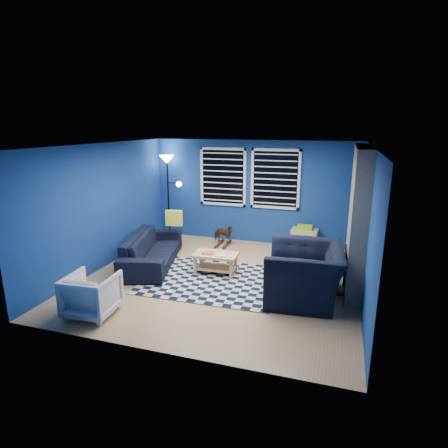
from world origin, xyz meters
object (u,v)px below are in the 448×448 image
(armchair_big, at_px, (304,273))
(rocking_horse, at_px, (223,234))
(tv, at_px, (360,195))
(floor_lamp, at_px, (168,171))
(sofa, at_px, (152,249))
(armchair_bent, at_px, (92,295))
(cabinet, at_px, (304,239))
(coffee_table, at_px, (216,259))

(armchair_big, relative_size, rocking_horse, 2.68)
(tv, distance_m, floor_lamp, 4.59)
(sofa, xyz_separation_m, floor_lamp, (-0.52, 1.93, 1.40))
(sofa, bearing_deg, rocking_horse, -46.05)
(rocking_horse, height_order, floor_lamp, floor_lamp)
(rocking_horse, bearing_deg, armchair_bent, 172.78)
(cabinet, height_order, floor_lamp, floor_lamp)
(cabinet, distance_m, floor_lamp, 3.74)
(tv, distance_m, coffee_table, 3.35)
(armchair_big, relative_size, floor_lamp, 0.66)
(coffee_table, bearing_deg, sofa, 177.35)
(armchair_bent, distance_m, coffee_table, 2.50)
(cabinet, bearing_deg, tv, -8.82)
(armchair_big, height_order, rocking_horse, armchair_big)
(armchair_bent, bearing_deg, rocking_horse, -107.07)
(armchair_big, xyz_separation_m, rocking_horse, (-2.17, 2.33, -0.16))
(coffee_table, relative_size, cabinet, 1.42)
(armchair_big, relative_size, armchair_bent, 1.92)
(tv, relative_size, rocking_horse, 1.92)
(sofa, bearing_deg, armchair_bent, 169.38)
(tv, xyz_separation_m, cabinet, (-1.13, 0.25, -1.14))
(sofa, distance_m, armchair_bent, 2.22)
(coffee_table, bearing_deg, armchair_big, -18.78)
(sofa, bearing_deg, armchair_big, -116.33)
(tv, height_order, floor_lamp, floor_lamp)
(tv, bearing_deg, armchair_bent, -135.01)
(tv, bearing_deg, rocking_horse, -179.59)
(armchair_bent, bearing_deg, cabinet, -128.18)
(sofa, xyz_separation_m, cabinet, (2.93, 1.94, -0.07))
(cabinet, bearing_deg, rocking_horse, -168.20)
(tv, bearing_deg, armchair_big, -110.18)
(tv, height_order, cabinet, tv)
(tv, bearing_deg, sofa, -157.41)
(tv, distance_m, armchair_bent, 5.63)
(cabinet, relative_size, floor_lamp, 0.29)
(rocking_horse, xyz_separation_m, cabinet, (1.91, 0.27, -0.03))
(sofa, bearing_deg, coffee_table, -107.16)
(armchair_bent, distance_m, rocking_horse, 3.98)
(coffee_table, distance_m, floor_lamp, 3.13)
(tv, xyz_separation_m, armchair_big, (-0.87, -2.36, -0.95))
(armchair_bent, distance_m, floor_lamp, 4.43)
(armchair_big, distance_m, armchair_bent, 3.41)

